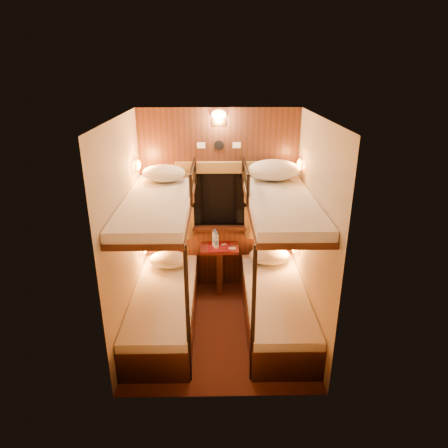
{
  "coord_description": "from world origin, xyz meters",
  "views": [
    {
      "loc": [
        -0.02,
        -3.9,
        2.87
      ],
      "look_at": [
        0.05,
        0.15,
        1.25
      ],
      "focal_mm": 32.0,
      "sensor_mm": 36.0,
      "label": 1
    }
  ],
  "objects_px": {
    "bunk_right": "(277,282)",
    "bottle_left": "(215,239)",
    "table": "(220,263)",
    "bunk_left": "(163,283)",
    "bottle_right": "(216,241)"
  },
  "relations": [
    {
      "from": "bottle_left",
      "to": "bottle_right",
      "type": "height_order",
      "value": "bottle_left"
    },
    {
      "from": "bunk_right",
      "to": "bottle_left",
      "type": "height_order",
      "value": "bunk_right"
    },
    {
      "from": "bottle_left",
      "to": "table",
      "type": "bearing_deg",
      "value": -25.39
    },
    {
      "from": "table",
      "to": "bunk_left",
      "type": "bearing_deg",
      "value": -129.67
    },
    {
      "from": "bottle_right",
      "to": "table",
      "type": "bearing_deg",
      "value": 39.11
    },
    {
      "from": "table",
      "to": "bottle_right",
      "type": "relative_size",
      "value": 3.04
    },
    {
      "from": "bunk_left",
      "to": "table",
      "type": "height_order",
      "value": "bunk_left"
    },
    {
      "from": "bunk_right",
      "to": "table",
      "type": "distance_m",
      "value": 1.02
    },
    {
      "from": "bunk_right",
      "to": "table",
      "type": "bearing_deg",
      "value": 129.67
    },
    {
      "from": "bunk_left",
      "to": "bottle_left",
      "type": "height_order",
      "value": "bunk_left"
    },
    {
      "from": "bunk_right",
      "to": "table",
      "type": "relative_size",
      "value": 2.9
    },
    {
      "from": "bunk_left",
      "to": "bunk_right",
      "type": "relative_size",
      "value": 1.0
    },
    {
      "from": "bunk_right",
      "to": "table",
      "type": "xyz_separation_m",
      "value": [
        -0.65,
        0.78,
        -0.14
      ]
    },
    {
      "from": "bunk_right",
      "to": "bottle_left",
      "type": "distance_m",
      "value": 1.09
    },
    {
      "from": "bunk_left",
      "to": "bottle_right",
      "type": "bearing_deg",
      "value": 50.94
    }
  ]
}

